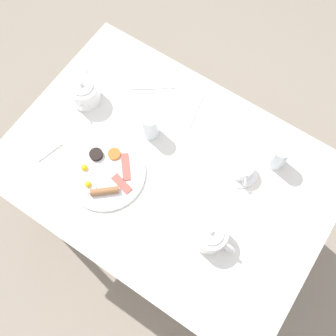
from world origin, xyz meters
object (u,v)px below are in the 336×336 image
object	(u,v)px
breakfast_plate	(105,173)
water_glass_tall	(150,125)
teacup_with_saucer_left	(241,169)
teapot_far	(210,235)
water_glass_short	(279,156)
spoon_for_tea	(195,112)
knife_by_plate	(241,313)
teapot_near	(84,92)
napkin_folded	(40,141)
fork_by_plate	(153,88)

from	to	relation	value
breakfast_plate	water_glass_tall	world-z (taller)	water_glass_tall
breakfast_plate	teacup_with_saucer_left	xyz separation A→B (m)	(0.29, -0.42, 0.02)
teapot_far	water_glass_short	bearing A→B (deg)	-97.55
spoon_for_tea	water_glass_short	bearing A→B (deg)	-91.90
teacup_with_saucer_left	knife_by_plate	distance (m)	0.50
teapot_near	teacup_with_saucer_left	bearing A→B (deg)	64.65
breakfast_plate	knife_by_plate	bearing A→B (deg)	-102.16
breakfast_plate	water_glass_short	xyz separation A→B (m)	(0.39, -0.51, 0.05)
breakfast_plate	spoon_for_tea	world-z (taller)	breakfast_plate
spoon_for_tea	teacup_with_saucer_left	bearing A→B (deg)	-113.16
teapot_far	napkin_folded	bearing A→B (deg)	3.96
teacup_with_saucer_left	fork_by_plate	bearing A→B (deg)	75.98
water_glass_tall	knife_by_plate	size ratio (longest dim) A/B	0.57
napkin_folded	teacup_with_saucer_left	bearing A→B (deg)	-65.72
breakfast_plate	teapot_far	xyz separation A→B (m)	(0.01, -0.45, 0.04)
fork_by_plate	spoon_for_tea	distance (m)	0.20
water_glass_short	spoon_for_tea	xyz separation A→B (m)	(0.01, 0.36, -0.06)
water_glass_short	knife_by_plate	xyz separation A→B (m)	(-0.54, -0.16, -0.06)
teapot_near	teacup_with_saucer_left	world-z (taller)	teapot_near
fork_by_plate	knife_by_plate	world-z (taller)	same
breakfast_plate	napkin_folded	world-z (taller)	breakfast_plate
teacup_with_saucer_left	spoon_for_tea	xyz separation A→B (m)	(0.12, 0.28, -0.03)
napkin_folded	knife_by_plate	bearing A→B (deg)	-96.77
teapot_near	water_glass_tall	distance (m)	0.30
water_glass_tall	water_glass_short	xyz separation A→B (m)	(0.16, -0.46, 0.00)
teapot_near	napkin_folded	distance (m)	0.25
breakfast_plate	teapot_far	bearing A→B (deg)	-88.81
teapot_far	fork_by_plate	world-z (taller)	teapot_far
teapot_near	water_glass_tall	size ratio (longest dim) A/B	1.49
water_glass_tall	spoon_for_tea	world-z (taller)	water_glass_tall
knife_by_plate	teacup_with_saucer_left	bearing A→B (deg)	30.06
teacup_with_saucer_left	water_glass_tall	size ratio (longest dim) A/B	1.12
knife_by_plate	napkin_folded	bearing A→B (deg)	83.23
breakfast_plate	fork_by_plate	xyz separation A→B (m)	(0.41, 0.06, -0.01)
teacup_with_saucer_left	napkin_folded	size ratio (longest dim) A/B	0.87
breakfast_plate	teacup_with_saucer_left	size ratio (longest dim) A/B	2.20
fork_by_plate	water_glass_tall	bearing A→B (deg)	-147.76
napkin_folded	spoon_for_tea	distance (m)	0.61
teacup_with_saucer_left	spoon_for_tea	bearing A→B (deg)	66.84
teacup_with_saucer_left	spoon_for_tea	world-z (taller)	teacup_with_saucer_left
teapot_near	water_glass_tall	world-z (taller)	water_glass_tall
teapot_near	napkin_folded	size ratio (longest dim) A/B	1.16
water_glass_short	water_glass_tall	bearing A→B (deg)	108.91
teacup_with_saucer_left	water_glass_short	size ratio (longest dim) A/B	1.10
water_glass_tall	breakfast_plate	bearing A→B (deg)	169.00
spoon_for_tea	napkin_folded	bearing A→B (deg)	135.41
teapot_far	fork_by_plate	xyz separation A→B (m)	(0.40, 0.51, -0.05)
water_glass_short	napkin_folded	distance (m)	0.90
teapot_near	fork_by_plate	distance (m)	0.28
napkin_folded	knife_by_plate	distance (m)	0.96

